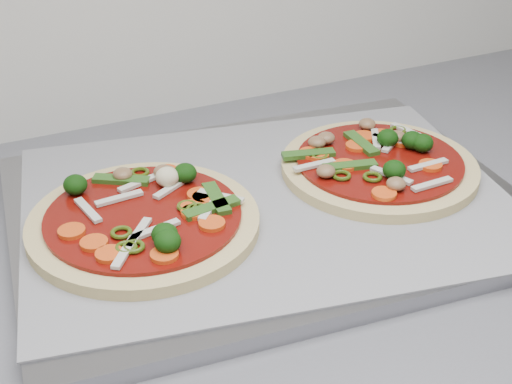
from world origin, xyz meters
name	(u,v)px	position (x,y,z in m)	size (l,w,h in m)	color
baking_tray	(267,207)	(0.49, 1.32, 0.91)	(0.51, 0.38, 0.02)	gray
parchment	(267,199)	(0.49, 1.32, 0.92)	(0.49, 0.35, 0.00)	gray
pizza_left	(146,218)	(0.36, 1.32, 0.93)	(0.23, 0.23, 0.04)	tan
pizza_right	(379,163)	(0.63, 1.32, 0.93)	(0.26, 0.26, 0.04)	tan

